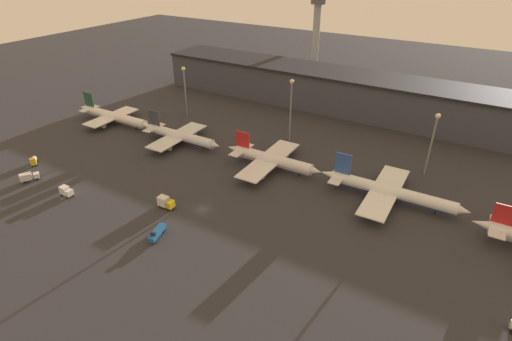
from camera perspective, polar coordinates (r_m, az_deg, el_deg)
ground at (r=130.23m, az=-7.63°, el=-5.52°), size 600.00×600.00×0.00m
terminal_building at (r=211.85m, az=10.72°, el=11.29°), size 190.64×27.10×19.20m
airplane_0 at (r=201.49m, az=-19.67°, el=7.26°), size 46.86×27.12×12.73m
airplane_1 at (r=172.76m, az=-10.86°, el=4.85°), size 41.39×30.36×12.46m
airplane_2 at (r=150.42m, az=2.26°, el=1.54°), size 39.91×35.38×12.21m
airplane_3 at (r=138.43m, az=18.51°, el=-2.87°), size 48.76×35.58×13.26m
service_vehicle_1 at (r=164.82m, az=-29.71°, el=-0.77°), size 4.94×6.65×3.11m
service_vehicle_2 at (r=149.24m, az=-25.51°, el=-2.67°), size 4.59×2.38×3.43m
service_vehicle_3 at (r=120.69m, az=-13.99°, el=-8.64°), size 4.10×8.04×2.93m
service_vehicle_4 at (r=176.25m, az=-29.17°, el=1.24°), size 4.78×4.29×3.31m
service_vehicle_5 at (r=132.07m, az=-12.81°, el=-4.42°), size 5.47×2.73×3.86m
lamp_post_0 at (r=198.58m, az=-10.15°, el=11.91°), size 1.80×1.80×24.35m
lamp_post_1 at (r=167.86m, az=5.00°, el=9.55°), size 1.80×1.80×27.28m
lamp_post_2 at (r=154.27m, az=23.96°, el=4.44°), size 1.80×1.80×23.99m
control_tower at (r=266.22m, az=8.62°, el=19.39°), size 9.00×9.00×49.84m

